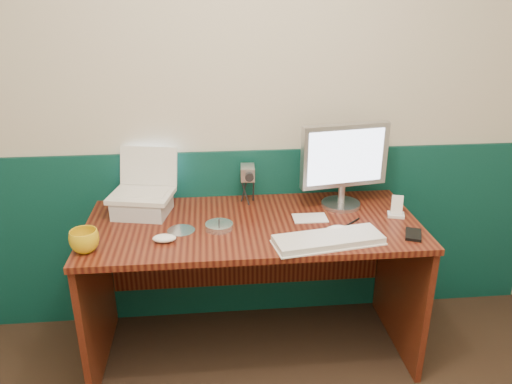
{
  "coord_description": "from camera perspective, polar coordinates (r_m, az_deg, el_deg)",
  "views": [
    {
      "loc": [
        -0.12,
        -0.78,
        1.79
      ],
      "look_at": [
        0.07,
        1.23,
        0.97
      ],
      "focal_mm": 35.0,
      "sensor_mm": 36.0,
      "label": 1
    }
  ],
  "objects": [
    {
      "name": "desk",
      "position": [
        2.59,
        -0.33,
        -11.03
      ],
      "size": [
        1.6,
        0.7,
        0.75
      ],
      "primitive_type": "cube",
      "color": "#360E09",
      "rests_on": "ground"
    },
    {
      "name": "back_wall",
      "position": [
        2.59,
        -2.74,
        10.04
      ],
      "size": [
        3.5,
        0.04,
        2.5
      ],
      "primitive_type": "cube",
      "color": "beige",
      "rests_on": "ground"
    },
    {
      "name": "mug",
      "position": [
        2.25,
        -19.02,
        -5.3
      ],
      "size": [
        0.16,
        0.16,
        0.1
      ],
      "primitive_type": "imported",
      "rotation": [
        0.0,
        0.0,
        0.35
      ],
      "color": "gold",
      "rests_on": "desk"
    },
    {
      "name": "pda",
      "position": [
        2.39,
        17.54,
        -4.66
      ],
      "size": [
        0.11,
        0.14,
        0.01
      ],
      "primitive_type": "cube",
      "rotation": [
        0.0,
        0.0,
        -0.39
      ],
      "color": "black",
      "rests_on": "desk"
    },
    {
      "name": "papers",
      "position": [
        2.46,
        6.19,
        -2.98
      ],
      "size": [
        0.17,
        0.11,
        0.0
      ],
      "primitive_type": "cube",
      "rotation": [
        0.0,
        0.0,
        -0.01
      ],
      "color": "silver",
      "rests_on": "desk"
    },
    {
      "name": "keyboard",
      "position": [
        2.23,
        8.27,
        -5.49
      ],
      "size": [
        0.5,
        0.24,
        0.03
      ],
      "primitive_type": "cube",
      "rotation": [
        0.0,
        0.0,
        0.17
      ],
      "color": "silver",
      "rests_on": "desk"
    },
    {
      "name": "wainscot",
      "position": [
        2.83,
        -2.46,
        -5.03
      ],
      "size": [
        3.48,
        0.02,
        1.0
      ],
      "primitive_type": "cube",
      "color": "#07332E",
      "rests_on": "ground"
    },
    {
      "name": "cd_spindle",
      "position": [
        2.34,
        -4.23,
        -3.92
      ],
      "size": [
        0.13,
        0.13,
        0.03
      ],
      "primitive_type": "cylinder",
      "color": "silver",
      "rests_on": "desk"
    },
    {
      "name": "monitor",
      "position": [
        2.55,
        9.96,
        3.08
      ],
      "size": [
        0.46,
        0.2,
        0.45
      ],
      "primitive_type": null,
      "rotation": [
        0.0,
        0.0,
        0.17
      ],
      "color": "#B0B0B5",
      "rests_on": "desk"
    },
    {
      "name": "camcorder",
      "position": [
        2.59,
        -0.96,
        0.94
      ],
      "size": [
        0.1,
        0.14,
        0.21
      ],
      "primitive_type": null,
      "rotation": [
        0.0,
        0.0,
        -0.05
      ],
      "color": "silver",
      "rests_on": "desk"
    },
    {
      "name": "pen",
      "position": [
        2.43,
        10.75,
        -3.53
      ],
      "size": [
        0.12,
        0.11,
        0.01
      ],
      "primitive_type": "cylinder",
      "rotation": [
        0.0,
        1.57,
        0.73
      ],
      "color": "black",
      "rests_on": "desk"
    },
    {
      "name": "dock",
      "position": [
        2.56,
        15.69,
        -2.54
      ],
      "size": [
        0.09,
        0.08,
        0.01
      ],
      "primitive_type": "cube",
      "rotation": [
        0.0,
        0.0,
        -0.29
      ],
      "color": "white",
      "rests_on": "desk"
    },
    {
      "name": "music_player",
      "position": [
        2.54,
        15.82,
        -1.41
      ],
      "size": [
        0.06,
        0.04,
        0.1
      ],
      "primitive_type": "cube",
      "rotation": [
        -0.17,
        0.0,
        -0.29
      ],
      "color": "white",
      "rests_on": "dock"
    },
    {
      "name": "laptop_riser",
      "position": [
        2.54,
        -12.85,
        -1.54
      ],
      "size": [
        0.3,
        0.27,
        0.09
      ],
      "primitive_type": "cube",
      "rotation": [
        0.0,
        0.0,
        -0.21
      ],
      "color": "silver",
      "rests_on": "desk"
    },
    {
      "name": "mouse_left",
      "position": [
        2.26,
        -10.43,
        -5.22
      ],
      "size": [
        0.11,
        0.06,
        0.04
      ],
      "primitive_type": "ellipsoid",
      "rotation": [
        0.0,
        0.0,
        -0.01
      ],
      "color": "white",
      "rests_on": "desk"
    },
    {
      "name": "cd_loose_a",
      "position": [
        2.35,
        -8.56,
        -4.34
      ],
      "size": [
        0.13,
        0.13,
        0.0
      ],
      "primitive_type": "cylinder",
      "color": "#ACB3BC",
      "rests_on": "desk"
    },
    {
      "name": "laptop",
      "position": [
        2.48,
        -13.17,
        2.01
      ],
      "size": [
        0.34,
        0.28,
        0.25
      ],
      "primitive_type": null,
      "rotation": [
        0.0,
        0.0,
        -0.21
      ],
      "color": "silver",
      "rests_on": "laptop_riser"
    },
    {
      "name": "mouse_right",
      "position": [
        2.32,
        9.21,
        -4.29
      ],
      "size": [
        0.12,
        0.09,
        0.04
      ],
      "primitive_type": "ellipsoid",
      "rotation": [
        0.0,
        0.0,
        0.16
      ],
      "color": "white",
      "rests_on": "desk"
    }
  ]
}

